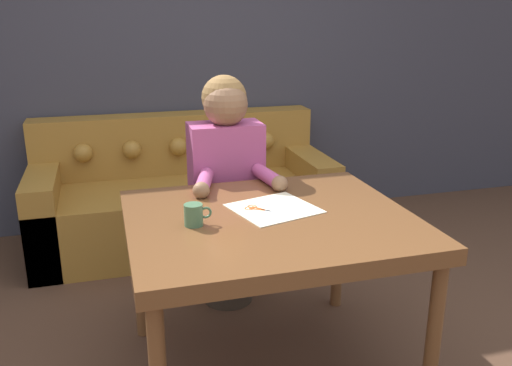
% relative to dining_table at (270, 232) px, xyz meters
% --- Properties ---
extents(wall_back, '(8.00, 0.06, 2.60)m').
position_rel_dining_table_xyz_m(wall_back, '(0.07, 2.05, 0.61)').
color(wall_back, '#383842').
rests_on(wall_back, ground_plane).
extents(dining_table, '(1.19, 1.03, 0.76)m').
position_rel_dining_table_xyz_m(dining_table, '(0.00, 0.00, 0.00)').
color(dining_table, brown).
rests_on(dining_table, ground_plane).
extents(couch, '(2.04, 0.87, 0.87)m').
position_rel_dining_table_xyz_m(couch, '(-0.14, 1.61, -0.38)').
color(couch, olive).
rests_on(couch, ground_plane).
extents(person, '(0.46, 0.55, 1.28)m').
position_rel_dining_table_xyz_m(person, '(-0.04, 0.67, -0.02)').
color(person, '#33281E').
rests_on(person, ground_plane).
extents(pattern_paper_main, '(0.41, 0.40, 0.00)m').
position_rel_dining_table_xyz_m(pattern_paper_main, '(0.04, 0.08, 0.08)').
color(pattern_paper_main, beige).
rests_on(pattern_paper_main, dining_table).
extents(scissors, '(0.18, 0.18, 0.01)m').
position_rel_dining_table_xyz_m(scissors, '(-0.02, 0.08, 0.08)').
color(scissors, silver).
rests_on(scissors, dining_table).
extents(mug, '(0.11, 0.08, 0.09)m').
position_rel_dining_table_xyz_m(mug, '(-0.33, -0.02, 0.12)').
color(mug, '#47704C').
rests_on(mug, dining_table).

